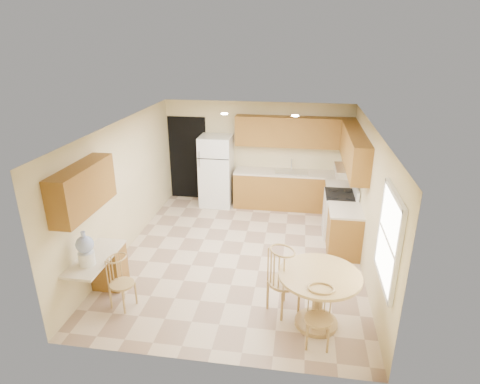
# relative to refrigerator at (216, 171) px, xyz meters

# --- Properties ---
(floor) EXTENTS (5.50, 5.50, 0.00)m
(floor) POSITION_rel_refrigerator_xyz_m (0.95, -2.40, -0.86)
(floor) COLOR #C9AF92
(floor) RESTS_ON ground
(ceiling) EXTENTS (4.50, 5.50, 0.02)m
(ceiling) POSITION_rel_refrigerator_xyz_m (0.95, -2.40, 1.64)
(ceiling) COLOR white
(ceiling) RESTS_ON wall_back
(wall_back) EXTENTS (4.50, 0.02, 2.50)m
(wall_back) POSITION_rel_refrigerator_xyz_m (0.95, 0.35, 0.39)
(wall_back) COLOR beige
(wall_back) RESTS_ON floor
(wall_front) EXTENTS (4.50, 0.02, 2.50)m
(wall_front) POSITION_rel_refrigerator_xyz_m (0.95, -5.15, 0.39)
(wall_front) COLOR beige
(wall_front) RESTS_ON floor
(wall_left) EXTENTS (0.02, 5.50, 2.50)m
(wall_left) POSITION_rel_refrigerator_xyz_m (-1.30, -2.40, 0.39)
(wall_left) COLOR beige
(wall_left) RESTS_ON floor
(wall_right) EXTENTS (0.02, 5.50, 2.50)m
(wall_right) POSITION_rel_refrigerator_xyz_m (3.20, -2.40, 0.39)
(wall_right) COLOR beige
(wall_right) RESTS_ON floor
(doorway) EXTENTS (0.90, 0.02, 2.10)m
(doorway) POSITION_rel_refrigerator_xyz_m (-0.80, 0.34, 0.19)
(doorway) COLOR black
(doorway) RESTS_ON floor
(base_cab_back) EXTENTS (2.75, 0.60, 0.87)m
(base_cab_back) POSITION_rel_refrigerator_xyz_m (1.83, 0.05, -0.43)
(base_cab_back) COLOR olive
(base_cab_back) RESTS_ON floor
(counter_back) EXTENTS (2.75, 0.63, 0.04)m
(counter_back) POSITION_rel_refrigerator_xyz_m (1.83, 0.05, 0.03)
(counter_back) COLOR beige
(counter_back) RESTS_ON base_cab_back
(base_cab_right_a) EXTENTS (0.60, 0.59, 0.87)m
(base_cab_right_a) POSITION_rel_refrigerator_xyz_m (2.90, -0.54, -0.43)
(base_cab_right_a) COLOR olive
(base_cab_right_a) RESTS_ON floor
(counter_right_a) EXTENTS (0.63, 0.59, 0.04)m
(counter_right_a) POSITION_rel_refrigerator_xyz_m (2.90, -0.54, 0.03)
(counter_right_a) COLOR beige
(counter_right_a) RESTS_ON base_cab_right_a
(base_cab_right_b) EXTENTS (0.60, 0.80, 0.87)m
(base_cab_right_b) POSITION_rel_refrigerator_xyz_m (2.90, -2.00, -0.43)
(base_cab_right_b) COLOR olive
(base_cab_right_b) RESTS_ON floor
(counter_right_b) EXTENTS (0.63, 0.80, 0.04)m
(counter_right_b) POSITION_rel_refrigerator_xyz_m (2.90, -2.00, 0.03)
(counter_right_b) COLOR beige
(counter_right_b) RESTS_ON base_cab_right_b
(upper_cab_back) EXTENTS (2.75, 0.33, 0.70)m
(upper_cab_back) POSITION_rel_refrigerator_xyz_m (1.83, 0.19, 0.99)
(upper_cab_back) COLOR olive
(upper_cab_back) RESTS_ON wall_back
(upper_cab_right) EXTENTS (0.33, 2.42, 0.70)m
(upper_cab_right) POSITION_rel_refrigerator_xyz_m (3.04, -1.19, 0.99)
(upper_cab_right) COLOR olive
(upper_cab_right) RESTS_ON wall_right
(upper_cab_left) EXTENTS (0.33, 1.40, 0.70)m
(upper_cab_left) POSITION_rel_refrigerator_xyz_m (-1.13, -4.00, 0.99)
(upper_cab_left) COLOR olive
(upper_cab_left) RESTS_ON wall_left
(sink) EXTENTS (0.78, 0.44, 0.01)m
(sink) POSITION_rel_refrigerator_xyz_m (1.80, 0.05, 0.05)
(sink) COLOR silver
(sink) RESTS_ON counter_back
(range_hood) EXTENTS (0.50, 0.76, 0.14)m
(range_hood) POSITION_rel_refrigerator_xyz_m (2.95, -1.22, 0.56)
(range_hood) COLOR silver
(range_hood) RESTS_ON upper_cab_right
(desk_pedestal) EXTENTS (0.48, 0.42, 0.72)m
(desk_pedestal) POSITION_rel_refrigerator_xyz_m (-1.05, -3.72, -0.50)
(desk_pedestal) COLOR olive
(desk_pedestal) RESTS_ON floor
(desk_top) EXTENTS (0.50, 1.20, 0.04)m
(desk_top) POSITION_rel_refrigerator_xyz_m (-1.05, -4.10, -0.11)
(desk_top) COLOR beige
(desk_top) RESTS_ON desk_pedestal
(window) EXTENTS (0.06, 1.12, 1.30)m
(window) POSITION_rel_refrigerator_xyz_m (3.18, -4.25, 0.64)
(window) COLOR white
(window) RESTS_ON wall_right
(can_light_a) EXTENTS (0.14, 0.14, 0.02)m
(can_light_a) POSITION_rel_refrigerator_xyz_m (0.45, -1.20, 1.62)
(can_light_a) COLOR white
(can_light_a) RESTS_ON ceiling
(can_light_b) EXTENTS (0.14, 0.14, 0.02)m
(can_light_b) POSITION_rel_refrigerator_xyz_m (1.85, -1.20, 1.62)
(can_light_b) COLOR white
(can_light_b) RESTS_ON ceiling
(refrigerator) EXTENTS (0.76, 0.74, 1.73)m
(refrigerator) POSITION_rel_refrigerator_xyz_m (0.00, 0.00, 0.00)
(refrigerator) COLOR white
(refrigerator) RESTS_ON floor
(stove) EXTENTS (0.65, 0.76, 1.09)m
(stove) POSITION_rel_refrigerator_xyz_m (2.88, -1.22, -0.40)
(stove) COLOR white
(stove) RESTS_ON floor
(dining_table) EXTENTS (1.16, 1.16, 0.86)m
(dining_table) POSITION_rel_refrigerator_xyz_m (2.35, -4.19, -0.30)
(dining_table) COLOR tan
(dining_table) RESTS_ON floor
(chair_table_a) EXTENTS (0.47, 0.58, 1.06)m
(chair_table_a) POSITION_rel_refrigerator_xyz_m (1.85, -4.05, -0.22)
(chair_table_a) COLOR tan
(chair_table_a) RESTS_ON floor
(chair_table_b) EXTENTS (0.39, 0.39, 0.87)m
(chair_table_b) POSITION_rel_refrigerator_xyz_m (2.35, -4.68, -0.33)
(chair_table_b) COLOR tan
(chair_table_b) RESTS_ON floor
(chair_desk) EXTENTS (0.37, 0.48, 0.85)m
(chair_desk) POSITION_rel_refrigerator_xyz_m (-0.60, -4.30, -0.35)
(chair_desk) COLOR tan
(chair_desk) RESTS_ON floor
(water_crock) EXTENTS (0.26, 0.26, 0.54)m
(water_crock) POSITION_rel_refrigerator_xyz_m (-1.05, -4.31, 0.15)
(water_crock) COLOR white
(water_crock) RESTS_ON desk_top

